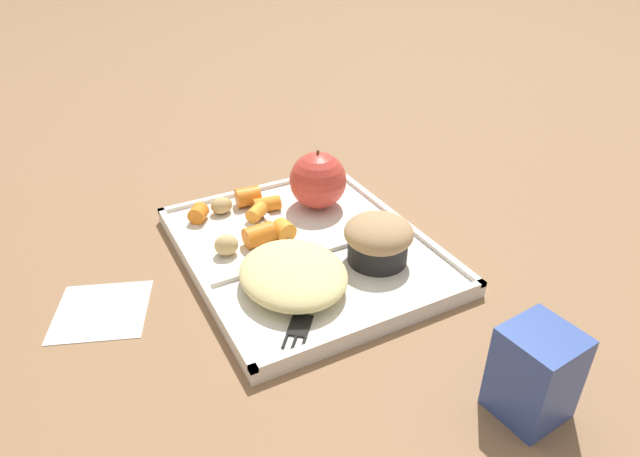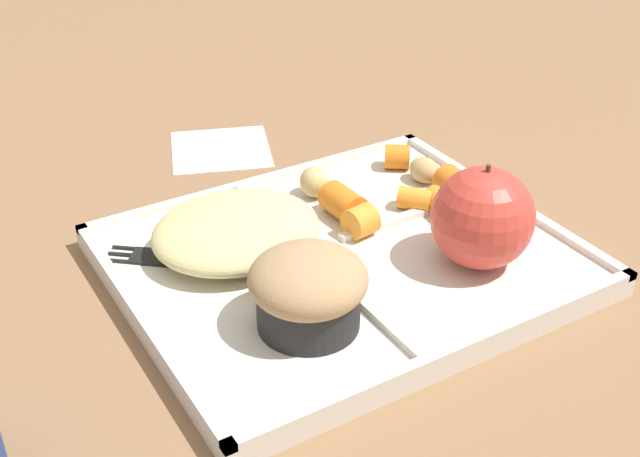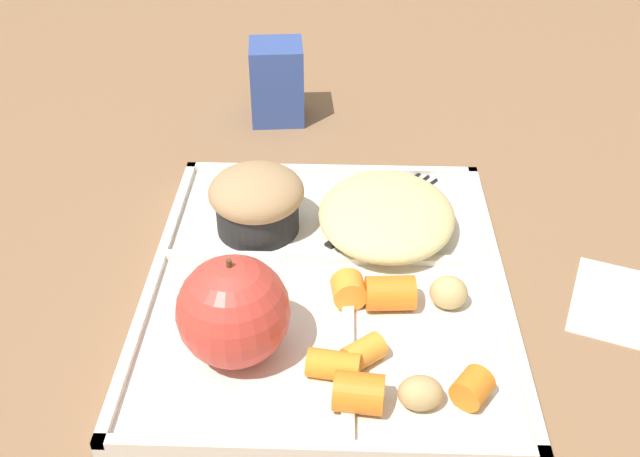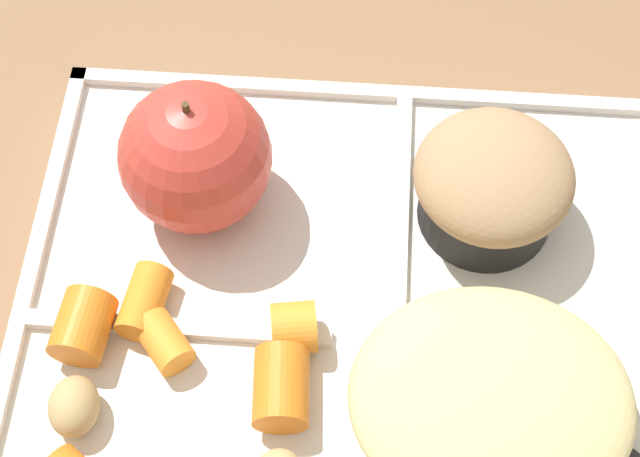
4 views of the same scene
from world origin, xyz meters
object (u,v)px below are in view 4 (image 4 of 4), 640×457
(lunch_tray, at_px, (341,316))
(plastic_fork, at_px, (566,430))
(green_apple, at_px, (187,157))
(bran_muffin, at_px, (483,185))

(lunch_tray, bearing_deg, plastic_fork, -26.62)
(lunch_tray, distance_m, plastic_fork, 0.12)
(lunch_tray, xyz_separation_m, green_apple, (-0.08, 0.06, 0.05))
(lunch_tray, xyz_separation_m, bran_muffin, (0.07, 0.06, 0.04))
(green_apple, bearing_deg, bran_muffin, 0.00)
(bran_muffin, bearing_deg, lunch_tray, -137.85)
(lunch_tray, height_order, plastic_fork, lunch_tray)
(green_apple, distance_m, plastic_fork, 0.23)
(green_apple, distance_m, bran_muffin, 0.15)
(lunch_tray, bearing_deg, bran_muffin, 42.15)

